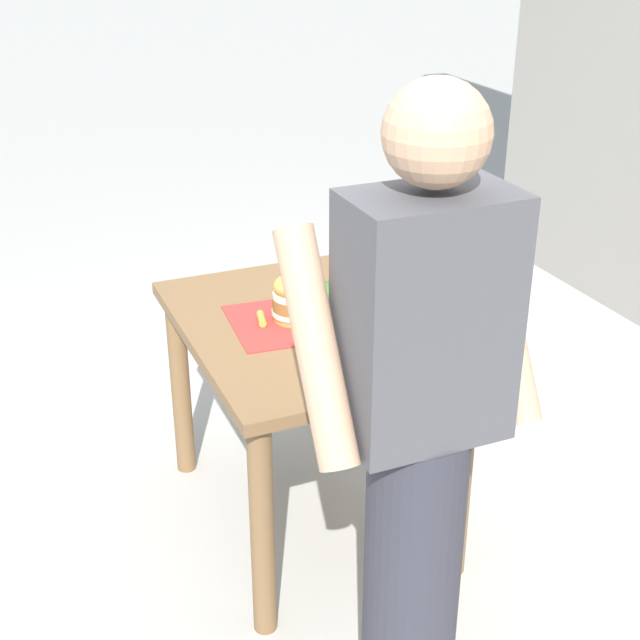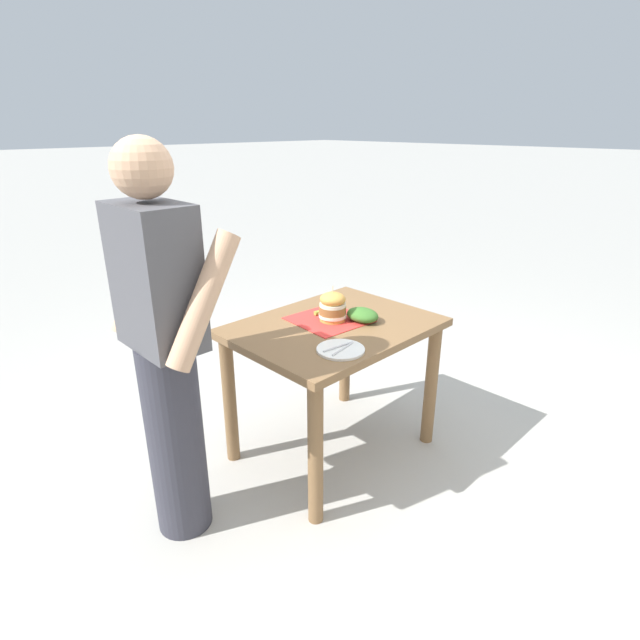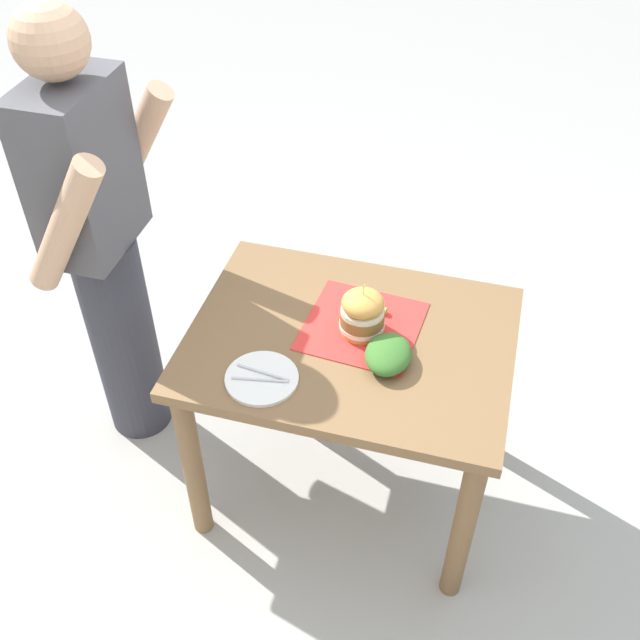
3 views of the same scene
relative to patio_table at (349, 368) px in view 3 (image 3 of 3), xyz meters
name	(u,v)px [view 3 (image 3 of 3)]	position (x,y,z in m)	size (l,w,h in m)	color
ground_plane	(345,480)	(0.00, 0.00, -0.63)	(80.00, 80.00, 0.00)	#ADAAA3
patio_table	(349,368)	(0.00, 0.00, 0.00)	(0.77, 1.02, 0.76)	brown
serving_paper	(362,326)	(0.06, -0.02, 0.14)	(0.36, 0.36, 0.00)	red
sandwich	(362,313)	(0.04, -0.03, 0.22)	(0.14, 0.14, 0.19)	gold
pickle_spear	(375,308)	(0.14, -0.05, 0.15)	(0.02, 0.02, 0.08)	#8EA83D
side_plate_with_forks	(262,378)	(-0.25, 0.21, 0.15)	(0.22, 0.22, 0.02)	white
side_salad	(388,354)	(-0.08, -0.13, 0.17)	(0.18, 0.14, 0.07)	#386B28
diner_across_table	(102,245)	(0.09, 0.88, 0.26)	(0.55, 0.35, 1.69)	#33333D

